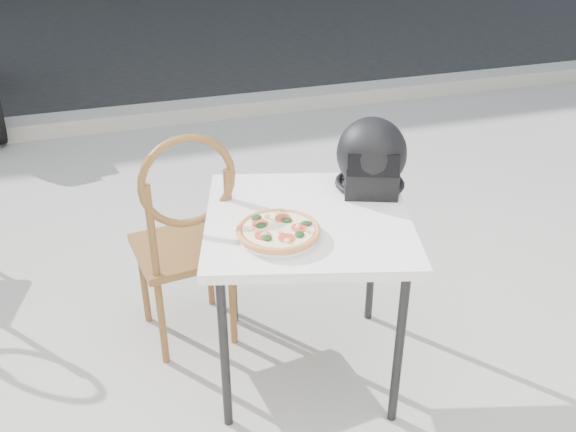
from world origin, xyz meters
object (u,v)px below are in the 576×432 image
object	(u,v)px
helmet	(371,158)
plate	(279,236)
pizza	(279,230)
cafe_chair_main	(186,231)
cafe_table_main	(308,231)

from	to	relation	value
helmet	plate	bearing A→B (deg)	-128.92
pizza	cafe_chair_main	distance (m)	0.51
plate	cafe_chair_main	size ratio (longest dim) A/B	0.37
cafe_table_main	plate	xyz separation A→B (m)	(-0.15, -0.11, 0.07)
cafe_table_main	pizza	distance (m)	0.21
cafe_table_main	helmet	bearing A→B (deg)	25.75
pizza	helmet	bearing A→B (deg)	29.83
cafe_table_main	helmet	size ratio (longest dim) A/B	2.50
cafe_table_main	plate	size ratio (longest dim) A/B	2.49
cafe_table_main	plate	distance (m)	0.20
cafe_chair_main	pizza	bearing A→B (deg)	115.80
cafe_table_main	helmet	world-z (taller)	helmet
cafe_table_main	cafe_chair_main	size ratio (longest dim) A/B	0.92
plate	cafe_chair_main	world-z (taller)	cafe_chair_main
plate	helmet	bearing A→B (deg)	29.83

